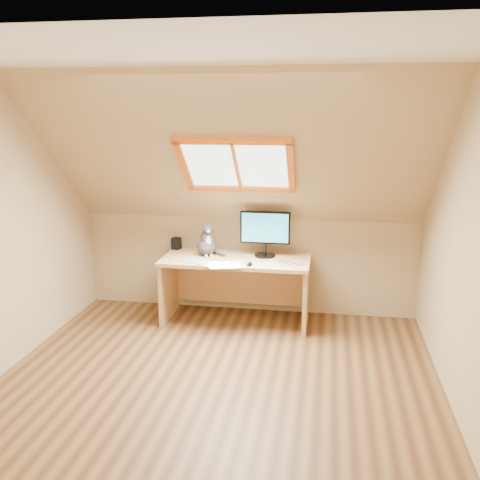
# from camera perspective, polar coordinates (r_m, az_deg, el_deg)

# --- Properties ---
(ground) EXTENTS (3.50, 3.50, 0.00)m
(ground) POSITION_cam_1_polar(r_m,az_deg,el_deg) (4.28, -2.80, -15.61)
(ground) COLOR brown
(ground) RESTS_ON ground
(room_shell) EXTENTS (3.52, 3.52, 2.41)m
(room_shell) POSITION_cam_1_polar(r_m,az_deg,el_deg) (3.71, -3.36, 3.35)
(room_shell) COLOR tan
(room_shell) RESTS_ON ground
(desk) EXTENTS (1.46, 0.64, 0.67)m
(desk) POSITION_cam_1_polar(r_m,az_deg,el_deg) (5.42, -0.33, -3.92)
(desk) COLOR tan
(desk) RESTS_ON ground
(monitor) EXTENTS (0.50, 0.21, 0.46)m
(monitor) POSITION_cam_1_polar(r_m,az_deg,el_deg) (5.30, 2.70, 1.00)
(monitor) COLOR black
(monitor) RESTS_ON desk
(cat) EXTENTS (0.27, 0.29, 0.36)m
(cat) POSITION_cam_1_polar(r_m,az_deg,el_deg) (5.40, -3.54, -0.30)
(cat) COLOR #413C3A
(cat) RESTS_ON desk
(desk_speaker) EXTENTS (0.10, 0.10, 0.12)m
(desk_speaker) POSITION_cam_1_polar(r_m,az_deg,el_deg) (5.67, -6.81, -0.36)
(desk_speaker) COLOR black
(desk_speaker) RESTS_ON desk
(graphics_tablet) EXTENTS (0.31, 0.27, 0.01)m
(graphics_tablet) POSITION_cam_1_polar(r_m,az_deg,el_deg) (5.21, -4.81, -2.20)
(graphics_tablet) COLOR #B2B2B7
(graphics_tablet) RESTS_ON desk
(mouse) EXTENTS (0.07, 0.10, 0.03)m
(mouse) POSITION_cam_1_polar(r_m,az_deg,el_deg) (5.05, 1.03, -2.58)
(mouse) COLOR black
(mouse) RESTS_ON desk
(papers) EXTENTS (0.35, 0.30, 0.01)m
(papers) POSITION_cam_1_polar(r_m,az_deg,el_deg) (5.07, -1.76, -2.66)
(papers) COLOR white
(papers) RESTS_ON desk
(cables) EXTENTS (0.51, 0.26, 0.01)m
(cables) POSITION_cam_1_polar(r_m,az_deg,el_deg) (5.13, 4.25, -2.47)
(cables) COLOR silver
(cables) RESTS_ON desk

